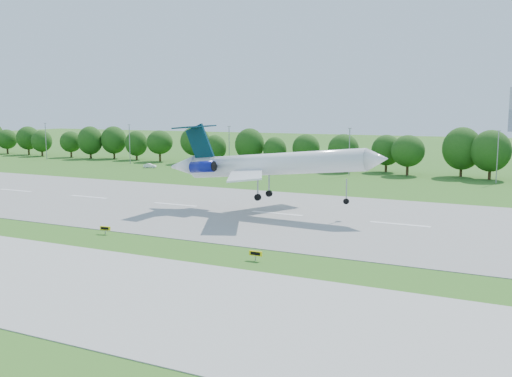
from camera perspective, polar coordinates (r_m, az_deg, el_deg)
name	(u,v)px	position (r m, az deg, el deg)	size (l,w,h in m)	color
ground	(75,232)	(84.13, -17.66, -4.17)	(600.00, 600.00, 0.00)	#235817
runway	(175,205)	(103.28, -8.09, -1.62)	(400.00, 45.00, 0.08)	gray
tree_line	(308,147)	(162.10, 5.24, 4.12)	(288.40, 8.40, 10.40)	#382314
light_poles	(286,149)	(153.75, 3.04, 3.99)	(175.90, 0.25, 12.19)	gray
airliner	(264,164)	(93.51, 0.82, 2.50)	(38.62, 28.12, 12.26)	white
taxi_sign_centre	(105,228)	(81.38, -14.85, -3.88)	(1.58, 0.41, 1.11)	gray
taxi_sign_right	(256,254)	(65.32, -0.04, -6.52)	(1.62, 0.23, 1.13)	gray
service_vehicle_a	(150,166)	(168.31, -10.58, 2.26)	(1.29, 3.71, 1.22)	white
service_vehicle_b	(184,166)	(164.95, -7.18, 2.21)	(1.37, 3.41, 1.16)	beige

